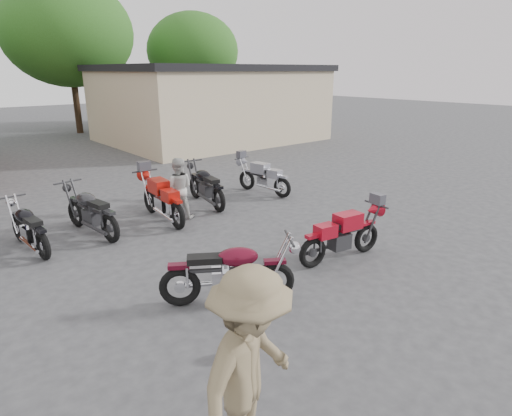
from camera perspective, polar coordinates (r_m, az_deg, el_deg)
ground at (r=6.88m, az=6.21°, el=-13.13°), size 90.00×90.00×0.00m
stucco_building at (r=23.00m, az=-6.16°, el=13.40°), size 10.00×8.00×3.50m
tree_2 at (r=27.33m, az=-23.52°, el=18.37°), size 7.04×7.04×8.80m
tree_3 at (r=30.71m, az=-8.32°, el=18.27°), size 6.08×6.08×7.60m
vintage_motorcycle at (r=6.72m, az=-3.45°, el=-8.04°), size 2.09×1.68×1.19m
sportbike at (r=8.41m, az=11.49°, el=-3.22°), size 1.98×0.90×1.11m
helmet at (r=5.79m, az=-2.53°, el=-18.35°), size 0.27×0.27×0.23m
person_light at (r=10.67m, az=-10.36°, el=2.57°), size 0.94×0.90×1.52m
person_tan at (r=4.01m, az=-0.76°, el=-21.20°), size 1.48×1.17×2.02m
row_bike_2 at (r=9.83m, az=-28.14°, el=-1.99°), size 0.79×1.92×1.08m
row_bike_3 at (r=10.20m, az=-21.25°, el=-0.07°), size 0.98×2.13×1.19m
row_bike_4 at (r=10.62m, az=-12.46°, el=1.50°), size 0.81×2.13×1.21m
row_bike_5 at (r=11.71m, az=-6.77°, el=3.29°), size 0.99×2.14×1.20m
row_bike_6 at (r=12.72m, az=0.94°, el=4.35°), size 0.92×1.96×1.09m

